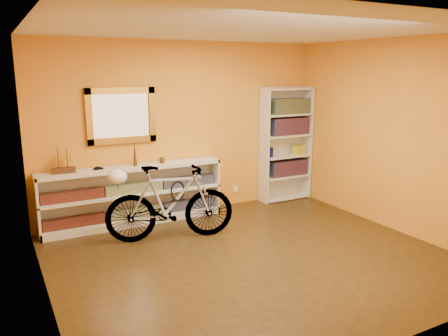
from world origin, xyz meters
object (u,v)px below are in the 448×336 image
bookcase (286,144)px  bicycle (170,203)px  console_unit (134,195)px  helmet (117,177)px

bookcase → bicycle: (-2.41, -0.84, -0.45)m
console_unit → bookcase: (2.65, 0.03, 0.52)m
helmet → bicycle: bearing=-13.8°
console_unit → bookcase: bookcase is taller
bicycle → helmet: (-0.63, 0.15, 0.38)m
bicycle → helmet: 0.75m
console_unit → helmet: (-0.39, -0.66, 0.45)m
bicycle → helmet: size_ratio=7.02×
bicycle → bookcase: bearing=-56.9°
helmet → bookcase: bearing=12.7°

